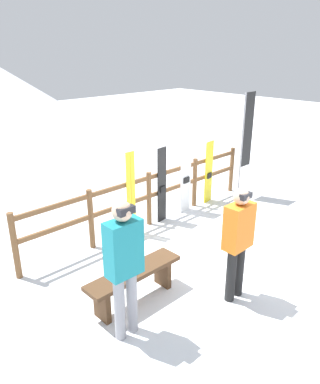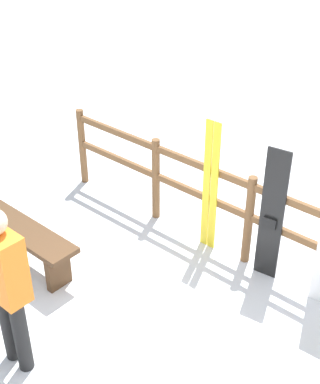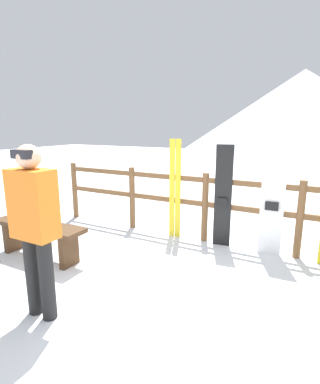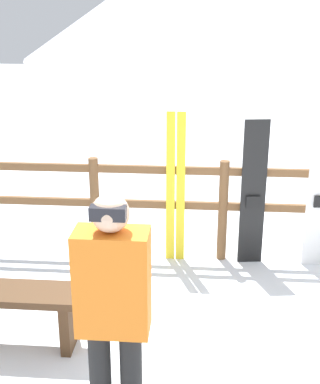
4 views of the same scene
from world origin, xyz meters
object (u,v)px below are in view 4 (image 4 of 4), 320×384
object	(u,v)px
person_orange	(113,306)
snowboard_black_stripe	(253,194)
ski_pair_yellow	(176,189)
bench	(0,303)

from	to	relation	value
person_orange	snowboard_black_stripe	distance (m)	2.73
person_orange	ski_pair_yellow	world-z (taller)	person_orange
bench	person_orange	distance (m)	1.53
snowboard_black_stripe	ski_pair_yellow	bearing A→B (deg)	179.76
person_orange	bench	bearing A→B (deg)	140.04
person_orange	ski_pair_yellow	distance (m)	2.55
bench	ski_pair_yellow	size ratio (longest dim) A/B	0.91
person_orange	snowboard_black_stripe	xyz separation A→B (m)	(1.02, 2.53, -0.19)
person_orange	snowboard_black_stripe	world-z (taller)	person_orange
ski_pair_yellow	snowboard_black_stripe	world-z (taller)	ski_pair_yellow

